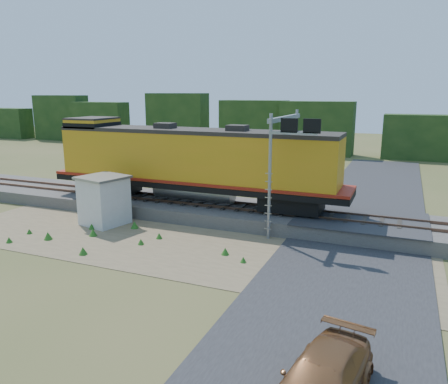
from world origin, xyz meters
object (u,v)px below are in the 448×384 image
at_px(shed, 104,200).
at_px(car, 321,382).
at_px(signal_gantry, 287,142).
at_px(locomotive, 189,161).

distance_m(shed, car, 18.15).
height_order(shed, car, shed).
relative_size(signal_gantry, car, 1.49).
height_order(signal_gantry, car, signal_gantry).
relative_size(locomotive, car, 4.40).
bearing_deg(locomotive, signal_gantry, -5.77).
relative_size(locomotive, signal_gantry, 2.95).
distance_m(shed, signal_gantry, 11.19).
height_order(locomotive, car, locomotive).
xyz_separation_m(locomotive, shed, (-3.66, -3.94, -1.98)).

